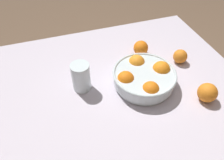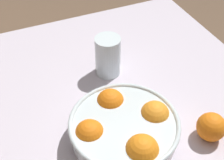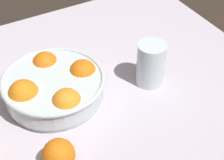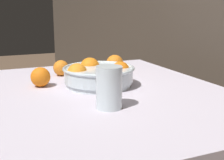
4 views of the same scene
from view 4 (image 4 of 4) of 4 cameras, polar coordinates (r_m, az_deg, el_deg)
The scene contains 6 objects.
dining_table at distance 1.18m, azimuth -2.78°, elevation -6.11°, with size 1.12×0.96×0.76m.
fruit_bowl at distance 1.23m, azimuth -2.49°, elevation 1.00°, with size 0.28×0.28×0.10m.
juice_glass at distance 0.96m, azimuth -0.54°, elevation -1.76°, with size 0.08×0.08×0.13m.
orange_loose_near_bowl at distance 1.25m, azimuth -12.94°, elevation 0.54°, with size 0.08×0.08×0.08m, color orange.
orange_loose_front at distance 1.43m, azimuth -9.30°, elevation 2.19°, with size 0.07×0.07×0.07m, color orange.
orange_loose_aside at distance 1.49m, azimuth 0.51°, elevation 3.05°, with size 0.08×0.08×0.08m, color orange.
Camera 4 is at (1.04, -0.39, 1.07)m, focal length 50.00 mm.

